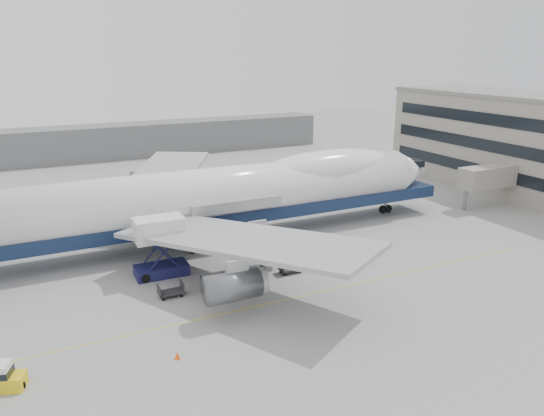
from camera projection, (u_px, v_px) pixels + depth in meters
ground at (261, 275)px, 54.09m from camera, size 260.00×260.00×0.00m
apron_line at (289, 299)px, 48.93m from camera, size 60.00×0.15×0.01m
hangar at (73, 144)px, 109.02m from camera, size 110.00×8.00×7.00m
airliner at (223, 194)px, 63.07m from camera, size 67.00×55.30×19.98m
catering_truck at (160, 244)px, 53.12m from camera, size 5.33×3.78×6.16m
baggage_tug at (2, 378)px, 35.71m from camera, size 2.96×2.25×1.92m
traffic_cone at (177, 355)px, 39.37m from camera, size 0.41×0.41×0.60m
dolly_0 at (171, 291)px, 49.26m from camera, size 2.30×1.35×1.30m
dolly_1 at (213, 283)px, 51.05m from camera, size 2.30×1.35×1.30m
dolly_2 at (253, 275)px, 52.83m from camera, size 2.30×1.35×1.30m
dolly_3 at (290, 268)px, 54.62m from camera, size 2.30×1.35×1.30m
dolly_4 at (325, 261)px, 56.40m from camera, size 2.30×1.35×1.30m
dolly_5 at (358, 254)px, 58.19m from camera, size 2.30×1.35×1.30m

